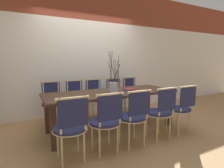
{
  "coord_description": "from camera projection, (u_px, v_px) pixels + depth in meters",
  "views": [
    {
      "loc": [
        -1.53,
        -2.95,
        1.34
      ],
      "look_at": [
        0.0,
        0.0,
        0.89
      ],
      "focal_mm": 28.0,
      "sensor_mm": 36.0,
      "label": 1
    }
  ],
  "objects": [
    {
      "name": "chair_far_center",
      "position": [
        96.0,
        97.0,
        4.08
      ],
      "size": [
        0.46,
        0.46,
        0.91
      ],
      "rotation": [
        0.0,
        0.0,
        3.14
      ],
      "color": "#1E234C",
      "rests_on": "ground_plane"
    },
    {
      "name": "chair_near_right",
      "position": [
        160.0,
        110.0,
        2.96
      ],
      "size": [
        0.46,
        0.46,
        0.91
      ],
      "color": "#1E234C",
      "rests_on": "ground_plane"
    },
    {
      "name": "dining_table",
      "position": [
        112.0,
        96.0,
        3.39
      ],
      "size": [
        2.53,
        0.92,
        0.74
      ],
      "color": "#422B1C",
      "rests_on": "ground_plane"
    },
    {
      "name": "chair_near_center",
      "position": [
        134.0,
        115.0,
        2.71
      ],
      "size": [
        0.46,
        0.46,
        0.91
      ],
      "color": "#1E234C",
      "rests_on": "ground_plane"
    },
    {
      "name": "chair_far_leftend",
      "position": [
        52.0,
        101.0,
        3.64
      ],
      "size": [
        0.46,
        0.46,
        0.91
      ],
      "rotation": [
        0.0,
        0.0,
        3.14
      ],
      "color": "#1E234C",
      "rests_on": "ground_plane"
    },
    {
      "name": "chair_far_rightend",
      "position": [
        132.0,
        93.0,
        4.55
      ],
      "size": [
        0.46,
        0.46,
        0.91
      ],
      "rotation": [
        0.0,
        0.0,
        3.14
      ],
      "color": "#1E234C",
      "rests_on": "ground_plane"
    },
    {
      "name": "chair_near_left",
      "position": [
        106.0,
        120.0,
        2.49
      ],
      "size": [
        0.46,
        0.46,
        0.91
      ],
      "color": "#1E234C",
      "rests_on": "ground_plane"
    },
    {
      "name": "book_stack",
      "position": [
        129.0,
        90.0,
        3.48
      ],
      "size": [
        0.24,
        0.22,
        0.04
      ],
      "color": "#234C8C",
      "rests_on": "dining_table"
    },
    {
      "name": "ground_plane",
      "position": [
        112.0,
        128.0,
        3.47
      ],
      "size": [
        16.0,
        16.0,
        0.0
      ],
      "primitive_type": "plane",
      "color": "#A87F51"
    },
    {
      "name": "chair_far_right",
      "position": [
        116.0,
        95.0,
        4.33
      ],
      "size": [
        0.46,
        0.46,
        0.91
      ],
      "rotation": [
        0.0,
        0.0,
        3.14
      ],
      "color": "#1E234C",
      "rests_on": "ground_plane"
    },
    {
      "name": "chair_near_rightend",
      "position": [
        181.0,
        107.0,
        3.18
      ],
      "size": [
        0.46,
        0.46,
        0.91
      ],
      "color": "#1E234C",
      "rests_on": "ground_plane"
    },
    {
      "name": "chair_far_left",
      "position": [
        76.0,
        99.0,
        3.87
      ],
      "size": [
        0.46,
        0.46,
        0.91
      ],
      "rotation": [
        0.0,
        0.0,
        3.14
      ],
      "color": "#1E234C",
      "rests_on": "ground_plane"
    },
    {
      "name": "wall_rear",
      "position": [
        88.0,
        50.0,
        4.43
      ],
      "size": [
        12.0,
        0.06,
        3.2
      ],
      "color": "silver",
      "rests_on": "ground_plane"
    },
    {
      "name": "vase_centerpiece",
      "position": [
        113.0,
        86.0,
        3.27
      ],
      "size": [
        0.27,
        0.25,
        0.78
      ],
      "color": "#B2BCC1",
      "rests_on": "dining_table"
    },
    {
      "name": "chair_near_leftend",
      "position": [
        71.0,
        126.0,
        2.26
      ],
      "size": [
        0.46,
        0.46,
        0.91
      ],
      "color": "#1E234C",
      "rests_on": "ground_plane"
    }
  ]
}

